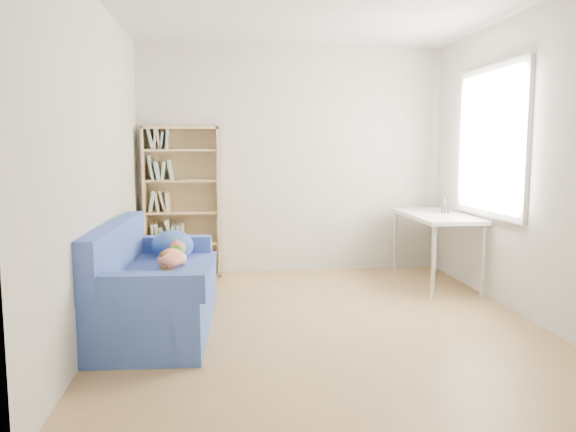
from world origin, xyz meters
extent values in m
plane|color=olive|center=(0.00, 0.00, 0.00)|extent=(4.00, 4.00, 0.00)
cube|color=silver|center=(0.00, 2.00, 1.30)|extent=(3.50, 0.04, 2.60)
cube|color=silver|center=(0.00, -2.00, 1.30)|extent=(3.50, 0.04, 2.60)
cube|color=silver|center=(-1.75, 0.00, 1.30)|extent=(0.04, 4.00, 2.60)
cube|color=silver|center=(1.75, 0.00, 1.30)|extent=(0.04, 4.00, 2.60)
cube|color=white|center=(1.75, 0.60, 1.50)|extent=(0.01, 1.20, 1.30)
cube|color=navy|center=(-1.32, -0.01, 0.22)|extent=(0.89, 1.76, 0.43)
cube|color=navy|center=(-1.65, -0.01, 0.64)|extent=(0.23, 1.73, 0.42)
cube|color=navy|center=(-1.32, 0.77, 0.53)|extent=(0.82, 0.19, 0.19)
cube|color=navy|center=(-1.32, -0.80, 0.53)|extent=(0.82, 0.19, 0.19)
cube|color=navy|center=(-1.30, -0.01, 0.45)|extent=(0.87, 1.62, 0.05)
ellipsoid|color=#30549C|center=(-1.25, 0.55, 0.57)|extent=(0.37, 0.41, 0.28)
ellipsoid|color=#B02F14|center=(-1.23, 0.07, 0.55)|extent=(0.23, 0.39, 0.15)
ellipsoid|color=silver|center=(-1.17, 0.18, 0.53)|extent=(0.13, 0.17, 0.09)
ellipsoid|color=#34200E|center=(-1.25, 0.03, 0.59)|extent=(0.13, 0.20, 0.07)
sphere|color=#B02F14|center=(-1.21, 0.34, 0.59)|extent=(0.13, 0.13, 0.13)
cone|color=#B02F14|center=(-1.23, 0.37, 0.65)|extent=(0.06, 0.06, 0.07)
cone|color=#B02F14|center=(-1.23, 0.31, 0.65)|extent=(0.06, 0.06, 0.07)
cylinder|color=green|center=(-1.21, 0.27, 0.57)|extent=(0.11, 0.04, 0.10)
cylinder|color=#34200E|center=(-1.24, -0.14, 0.52)|extent=(0.08, 0.15, 0.05)
cube|color=tan|center=(-1.66, 1.85, 0.84)|extent=(0.03, 0.26, 1.67)
cube|color=tan|center=(-0.85, 1.85, 0.84)|extent=(0.03, 0.26, 1.67)
cube|color=tan|center=(-1.25, 1.85, 1.66)|extent=(0.84, 0.26, 0.03)
cube|color=tan|center=(-1.25, 1.85, 0.01)|extent=(0.84, 0.26, 0.03)
cube|color=tan|center=(-1.25, 1.97, 0.84)|extent=(0.84, 0.02, 1.67)
cube|color=white|center=(1.43, 1.17, 0.73)|extent=(0.60, 1.30, 0.04)
cylinder|color=silver|center=(1.68, 1.77, 0.35)|extent=(0.04, 0.04, 0.71)
cylinder|color=silver|center=(1.68, 0.57, 0.35)|extent=(0.04, 0.04, 0.71)
cylinder|color=silver|center=(1.18, 1.77, 0.35)|extent=(0.04, 0.04, 0.71)
cylinder|color=silver|center=(1.18, 0.57, 0.35)|extent=(0.04, 0.04, 0.71)
cylinder|color=white|center=(1.55, 1.22, 0.80)|extent=(0.09, 0.09, 0.10)
camera|label=1|loc=(-0.79, -4.48, 1.44)|focal=35.00mm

